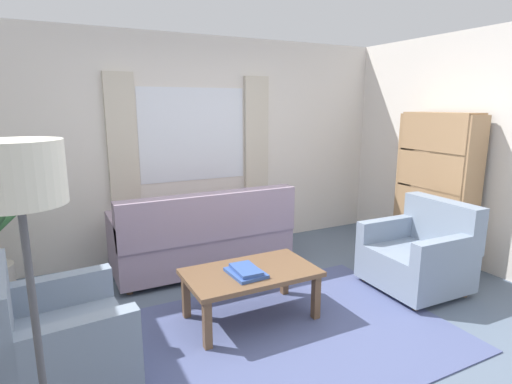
{
  "coord_description": "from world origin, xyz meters",
  "views": [
    {
      "loc": [
        -1.56,
        -2.52,
        1.81
      ],
      "look_at": [
        0.08,
        0.7,
        1.03
      ],
      "focal_mm": 28.63,
      "sensor_mm": 36.0,
      "label": 1
    }
  ],
  "objects_px": {
    "armchair_left": "(49,343)",
    "book_stack_on_table": "(246,271)",
    "couch": "(203,238)",
    "coffee_table": "(251,277)",
    "bookshelf": "(436,194)",
    "armchair_right": "(420,254)",
    "standing_lamp": "(22,214)"
  },
  "relations": [
    {
      "from": "armchair_left",
      "to": "book_stack_on_table",
      "type": "bearing_deg",
      "value": -86.52
    },
    {
      "from": "couch",
      "to": "book_stack_on_table",
      "type": "xyz_separation_m",
      "value": [
        -0.07,
        -1.24,
        0.1
      ]
    },
    {
      "from": "coffee_table",
      "to": "bookshelf",
      "type": "height_order",
      "value": "bookshelf"
    },
    {
      "from": "armchair_left",
      "to": "armchair_right",
      "type": "distance_m",
      "value": 3.29
    },
    {
      "from": "couch",
      "to": "armchair_left",
      "type": "relative_size",
      "value": 2.1
    },
    {
      "from": "couch",
      "to": "armchair_right",
      "type": "distance_m",
      "value": 2.25
    },
    {
      "from": "armchair_left",
      "to": "coffee_table",
      "type": "xyz_separation_m",
      "value": [
        1.53,
        0.26,
        0.03
      ]
    },
    {
      "from": "book_stack_on_table",
      "to": "armchair_left",
      "type": "bearing_deg",
      "value": -171.8
    },
    {
      "from": "armchair_right",
      "to": "standing_lamp",
      "type": "distance_m",
      "value": 3.59
    },
    {
      "from": "armchair_left",
      "to": "standing_lamp",
      "type": "xyz_separation_m",
      "value": [
        -0.0,
        -0.91,
        1.05
      ]
    },
    {
      "from": "couch",
      "to": "standing_lamp",
      "type": "height_order",
      "value": "standing_lamp"
    },
    {
      "from": "coffee_table",
      "to": "standing_lamp",
      "type": "relative_size",
      "value": 0.65
    },
    {
      "from": "coffee_table",
      "to": "armchair_left",
      "type": "bearing_deg",
      "value": -170.17
    },
    {
      "from": "coffee_table",
      "to": "standing_lamp",
      "type": "bearing_deg",
      "value": -142.42
    },
    {
      "from": "couch",
      "to": "coffee_table",
      "type": "distance_m",
      "value": 1.18
    },
    {
      "from": "armchair_left",
      "to": "book_stack_on_table",
      "type": "distance_m",
      "value": 1.48
    },
    {
      "from": "armchair_left",
      "to": "book_stack_on_table",
      "type": "height_order",
      "value": "armchair_left"
    },
    {
      "from": "coffee_table",
      "to": "book_stack_on_table",
      "type": "distance_m",
      "value": 0.12
    },
    {
      "from": "coffee_table",
      "to": "book_stack_on_table",
      "type": "relative_size",
      "value": 3.2
    },
    {
      "from": "armchair_right",
      "to": "coffee_table",
      "type": "xyz_separation_m",
      "value": [
        -1.76,
        0.22,
        0.03
      ]
    },
    {
      "from": "couch",
      "to": "book_stack_on_table",
      "type": "height_order",
      "value": "couch"
    },
    {
      "from": "armchair_right",
      "to": "bookshelf",
      "type": "height_order",
      "value": "bookshelf"
    },
    {
      "from": "couch",
      "to": "armchair_right",
      "type": "relative_size",
      "value": 2.16
    },
    {
      "from": "couch",
      "to": "coffee_table",
      "type": "relative_size",
      "value": 1.73
    },
    {
      "from": "couch",
      "to": "coffee_table",
      "type": "xyz_separation_m",
      "value": [
        -0.0,
        -1.18,
        0.01
      ]
    },
    {
      "from": "bookshelf",
      "to": "standing_lamp",
      "type": "height_order",
      "value": "bookshelf"
    },
    {
      "from": "couch",
      "to": "bookshelf",
      "type": "height_order",
      "value": "bookshelf"
    },
    {
      "from": "armchair_left",
      "to": "armchair_right",
      "type": "xyz_separation_m",
      "value": [
        3.29,
        0.05,
        0.0
      ]
    },
    {
      "from": "armchair_right",
      "to": "standing_lamp",
      "type": "bearing_deg",
      "value": -72.43
    },
    {
      "from": "bookshelf",
      "to": "coffee_table",
      "type": "bearing_deg",
      "value": 95.71
    },
    {
      "from": "armchair_right",
      "to": "coffee_table",
      "type": "distance_m",
      "value": 1.78
    },
    {
      "from": "coffee_table",
      "to": "standing_lamp",
      "type": "xyz_separation_m",
      "value": [
        -1.53,
        -1.18,
        1.03
      ]
    }
  ]
}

